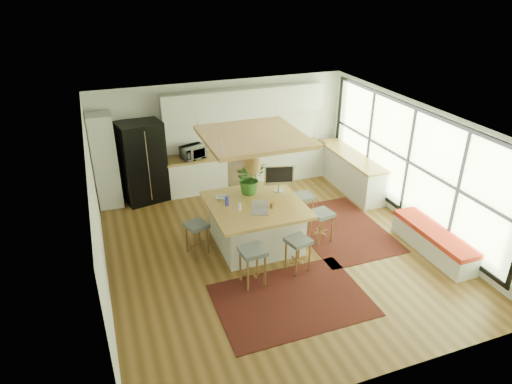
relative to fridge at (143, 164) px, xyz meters
name	(u,v)px	position (x,y,z in m)	size (l,w,h in m)	color
floor	(274,249)	(2.11, -3.16, -0.93)	(7.00, 7.00, 0.00)	#513717
ceiling	(276,122)	(2.11, -3.16, 1.78)	(7.00, 7.00, 0.00)	white
wall_back	(223,133)	(2.11, 0.34, 0.42)	(6.50, 6.50, 0.00)	silver
wall_front	(380,304)	(2.11, -6.66, 0.42)	(6.50, 6.50, 0.00)	silver
wall_left	(97,219)	(-1.14, -3.16, 0.42)	(7.00, 7.00, 0.00)	silver
wall_right	(416,166)	(5.36, -3.16, 0.42)	(7.00, 7.00, 0.00)	silver
window_wall	(415,164)	(5.33, -3.16, 0.47)	(0.10, 6.20, 2.60)	black
pantry	(105,161)	(-0.84, 0.02, 0.20)	(0.55, 0.60, 2.25)	silver
back_counter_base	(247,168)	(2.66, 0.02, -0.49)	(4.20, 0.60, 0.88)	silver
back_counter_top	(247,151)	(2.66, 0.02, -0.03)	(4.24, 0.64, 0.05)	olive
backsplash	(243,131)	(2.66, 0.32, 0.43)	(4.20, 0.02, 0.80)	white
upper_cabinets	(245,102)	(2.66, 0.16, 1.22)	(4.20, 0.34, 0.70)	silver
range	(238,167)	(2.41, 0.02, -0.43)	(0.76, 0.62, 1.00)	#A5A5AA
right_counter_base	(350,172)	(5.04, -1.16, -0.49)	(0.60, 2.50, 0.88)	silver
right_counter_top	(352,155)	(5.04, -1.16, -0.03)	(0.64, 2.54, 0.05)	olive
window_bench	(433,241)	(5.06, -4.36, -0.68)	(0.52, 2.00, 0.50)	silver
ceiling_panel	(253,150)	(1.81, -2.76, 1.12)	(1.86, 1.86, 0.80)	olive
rug_near	(292,300)	(1.80, -4.75, -0.92)	(2.60, 1.80, 0.01)	black
rug_right	(340,229)	(3.77, -2.94, -0.92)	(1.80, 2.60, 0.01)	black
fridge	(143,164)	(0.00, 0.00, 0.00)	(0.99, 0.77, 1.98)	black
island	(256,224)	(1.84, -2.83, -0.46)	(1.85, 1.85, 0.93)	olive
stool_near_left	(253,267)	(1.33, -4.07, -0.57)	(0.44, 0.44, 0.74)	#4A5052
stool_near_right	(298,254)	(2.25, -3.98, -0.57)	(0.41, 0.41, 0.69)	#4A5052
stool_right_front	(321,226)	(3.15, -3.21, -0.57)	(0.41, 0.41, 0.69)	#4A5052
stool_right_back	(303,207)	(3.16, -2.33, -0.57)	(0.40, 0.40, 0.67)	#4A5052
stool_left_side	(197,237)	(0.63, -2.75, -0.57)	(0.40, 0.40, 0.67)	#4A5052
laptop	(260,208)	(1.78, -3.23, 0.12)	(0.32, 0.34, 0.24)	#A5A5AA
monitor	(279,180)	(2.50, -2.45, 0.26)	(0.62, 0.22, 0.58)	#A5A5AA
microwave	(193,151)	(1.23, -0.03, 0.20)	(0.58, 0.32, 0.39)	#A5A5AA
island_plant	(250,181)	(1.89, -2.33, 0.27)	(0.62, 0.69, 0.54)	#1E4C19
island_bowl	(221,198)	(1.26, -2.40, 0.03)	(0.22, 0.22, 0.06)	white
island_bottle_0	(228,202)	(1.29, -2.73, 0.10)	(0.07, 0.07, 0.19)	#343BD0
island_bottle_1	(239,206)	(1.44, -2.98, 0.10)	(0.07, 0.07, 0.19)	silver
island_bottle_2	(273,204)	(2.09, -3.13, 0.10)	(0.07, 0.07, 0.19)	#A66937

